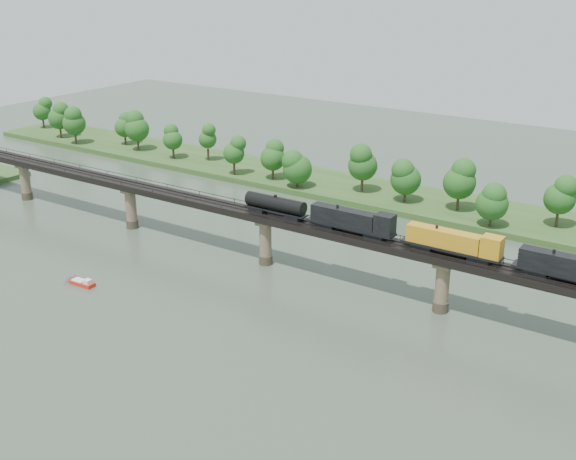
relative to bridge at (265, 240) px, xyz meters
The scene contains 7 objects.
ground 30.49m from the bridge, 90.00° to the right, with size 400.00×400.00×0.00m, color #344133.
far_bank 55.20m from the bridge, 90.00° to the left, with size 300.00×24.00×1.60m, color #2A491D.
bridge is the anchor object (origin of this frame).
bridge_superstructure 6.33m from the bridge, 90.00° to the left, with size 220.00×4.90×0.75m.
far_treeline 51.30m from the bridge, 99.23° to the left, with size 289.06×17.54×13.60m.
freight_train 35.37m from the bridge, ahead, with size 75.78×2.95×5.22m.
motorboat 38.49m from the bridge, 129.64° to the right, with size 5.65×2.24×1.56m.
Camera 1 is at (83.52, -85.97, 61.77)m, focal length 45.00 mm.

